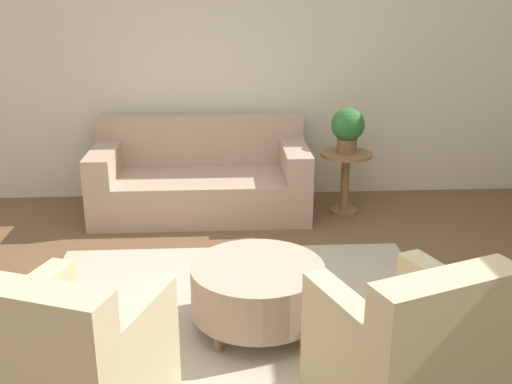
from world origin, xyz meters
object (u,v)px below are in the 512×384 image
object	(u,v)px
armchair_left	(72,366)
ottoman_table	(258,289)
couch	(201,180)
side_table	(345,172)
armchair_right	(407,354)
potted_plant_on_side_table	(348,128)

from	to	relation	value
armchair_left	ottoman_table	world-z (taller)	armchair_left
couch	ottoman_table	bearing A→B (deg)	-79.07
couch	side_table	xyz separation A→B (m)	(1.40, -0.12, 0.09)
armchair_right	potted_plant_on_side_table	bearing A→B (deg)	84.78
armchair_right	potted_plant_on_side_table	xyz separation A→B (m)	(0.27, 2.94, 0.50)
armchair_right	armchair_left	bearing A→B (deg)	180.00
armchair_right	side_table	xyz separation A→B (m)	(0.27, 2.94, 0.06)
ottoman_table	side_table	distance (m)	2.30
couch	ottoman_table	xyz separation A→B (m)	(0.42, -2.20, -0.03)
couch	potted_plant_on_side_table	bearing A→B (deg)	-4.73
armchair_left	potted_plant_on_side_table	xyz separation A→B (m)	(1.94, 2.94, 0.50)
couch	armchair_left	size ratio (longest dim) A/B	2.08
ottoman_table	armchair_left	bearing A→B (deg)	-138.32
armchair_left	potted_plant_on_side_table	size ratio (longest dim) A/B	2.28
ottoman_table	couch	bearing A→B (deg)	100.93
couch	armchair_right	xyz separation A→B (m)	(1.13, -3.06, 0.04)
armchair_right	ottoman_table	distance (m)	1.12
armchair_right	side_table	distance (m)	2.96
armchair_left	side_table	world-z (taller)	armchair_left
couch	side_table	distance (m)	1.41
potted_plant_on_side_table	armchair_right	bearing A→B (deg)	-95.22
armchair_left	couch	bearing A→B (deg)	79.93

